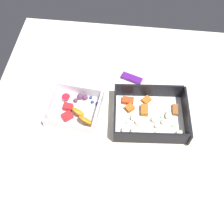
# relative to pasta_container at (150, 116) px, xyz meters

# --- Properties ---
(table_surface) EXTENTS (0.80, 0.80, 0.02)m
(table_surface) POSITION_rel_pasta_container_xyz_m (-0.10, 0.00, -0.03)
(table_surface) COLOR beige
(table_surface) RESTS_ON ground
(pasta_container) EXTENTS (0.23, 0.18, 0.06)m
(pasta_container) POSITION_rel_pasta_container_xyz_m (0.00, 0.00, 0.00)
(pasta_container) COLOR white
(pasta_container) RESTS_ON table_surface
(fruit_bowl) EXTENTS (0.16, 0.15, 0.06)m
(fruit_bowl) POSITION_rel_pasta_container_xyz_m (-0.22, -0.00, -0.00)
(fruit_bowl) COLOR white
(fruit_bowl) RESTS_ON table_surface
(candy_bar) EXTENTS (0.07, 0.05, 0.01)m
(candy_bar) POSITION_rel_pasta_container_xyz_m (-0.06, 0.14, -0.01)
(candy_bar) COLOR #51197A
(candy_bar) RESTS_ON table_surface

